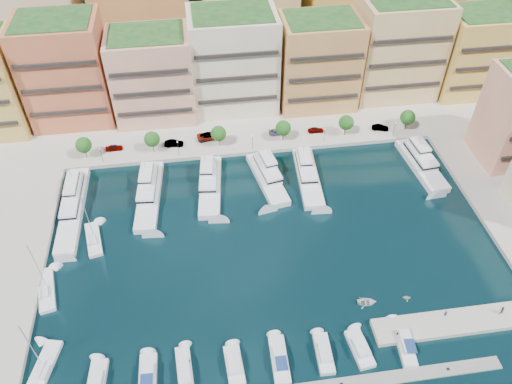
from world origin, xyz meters
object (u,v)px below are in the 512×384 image
(cruiser_3, at_px, (234,366))
(sailboat_1, at_px, (47,291))
(yacht_1, at_px, (149,192))
(cruiser_7, at_px, (404,343))
(tree_0, at_px, (84,145))
(lamppost_1, at_px, (178,146))
(cruiser_2, at_px, (185,373))
(tree_3, at_px, (283,128))
(yacht_0, at_px, (73,204))
(car_4, at_px, (316,130))
(person_1, at_px, (501,310))
(tree_4, at_px, (346,123))
(yacht_6, at_px, (421,162))
(lamppost_2, at_px, (252,139))
(tree_5, at_px, (408,117))
(yacht_4, at_px, (307,174))
(car_3, at_px, (278,132))
(lamppost_4, at_px, (395,127))
(cruiser_4, at_px, (279,360))
(cruiser_0, at_px, (96,384))
(tender_0, at_px, (367,302))
(tree_1, at_px, (152,139))
(car_2, at_px, (209,136))
(yacht_3, at_px, (267,175))
(lamppost_3, at_px, (325,133))
(tender_1, at_px, (407,297))
(car_1, at_px, (174,143))
(lamppost_0, at_px, (101,153))
(tree_2, at_px, (218,134))
(cruiser_6, at_px, (360,349))
(person_0, at_px, (445,313))
(yacht_2, at_px, (210,183))
(sailboat_2, at_px, (94,240))
(car_0, at_px, (114,148))

(cruiser_3, relative_size, sailboat_1, 0.54)
(yacht_1, relative_size, cruiser_7, 2.44)
(tree_0, bearing_deg, lamppost_1, -5.97)
(cruiser_2, bearing_deg, tree_3, 65.23)
(yacht_0, xyz_separation_m, car_4, (58.32, 18.45, 0.47))
(tree_3, distance_m, person_1, 62.43)
(tree_4, relative_size, yacht_6, 0.29)
(lamppost_2, height_order, car_4, lamppost_2)
(tree_0, height_order, tree_5, same)
(yacht_4, distance_m, car_3, 16.92)
(lamppost_4, distance_m, cruiser_4, 68.27)
(cruiser_0, distance_m, car_4, 78.23)
(yacht_0, height_order, tender_0, yacht_0)
(sailboat_1, bearing_deg, tree_1, 62.54)
(tree_1, xyz_separation_m, cruiser_7, (42.48, -58.12, -4.17))
(yacht_0, distance_m, yacht_4, 52.75)
(tree_0, xyz_separation_m, car_2, (29.80, 3.24, -2.89))
(yacht_3, bearing_deg, tree_4, 30.27)
(tree_4, height_order, lamppost_3, tree_4)
(tender_1, xyz_separation_m, car_1, (-41.35, 50.74, 1.35))
(lamppost_2, bearing_deg, tree_3, 16.04)
(lamppost_0, bearing_deg, car_2, 12.13)
(cruiser_7, bearing_deg, car_2, 115.06)
(tree_2, relative_size, cruiser_6, 0.76)
(sailboat_1, bearing_deg, lamppost_3, 30.09)
(yacht_4, xyz_separation_m, person_0, (15.88, -40.47, 0.69))
(lamppost_0, distance_m, lamppost_2, 36.00)
(yacht_2, distance_m, yacht_6, 50.36)
(lamppost_0, distance_m, tender_0, 69.08)
(tree_5, bearing_deg, tree_1, 180.00)
(lamppost_4, distance_m, tender_1, 48.97)
(lamppost_3, height_order, sailboat_2, sailboat_2)
(lamppost_4, xyz_separation_m, car_3, (-28.76, 4.94, -2.14))
(tree_2, bearing_deg, lamppost_1, -167.05)
(tree_0, relative_size, tender_0, 1.59)
(cruiser_0, height_order, car_3, car_3)
(cruiser_0, xyz_separation_m, tender_1, (55.22, 8.92, -0.14))
(lamppost_1, relative_size, person_1, 2.32)
(tree_1, distance_m, tree_4, 48.00)
(car_0, bearing_deg, sailboat_1, 162.94)
(lamppost_1, distance_m, sailboat_1, 44.28)
(tender_0, bearing_deg, sailboat_2, 72.53)
(yacht_2, bearing_deg, cruiser_7, -56.26)
(tree_4, xyz_separation_m, person_1, (13.22, -55.09, -2.84))
(tree_1, height_order, lamppost_2, tree_1)
(yacht_1, distance_m, yacht_3, 26.98)
(yacht_3, bearing_deg, tree_1, 153.59)
(cruiser_0, bearing_deg, tree_1, 81.24)
(car_4, bearing_deg, cruiser_0, 142.41)
(tree_1, xyz_separation_m, yacht_0, (-17.37, -16.31, -3.53))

